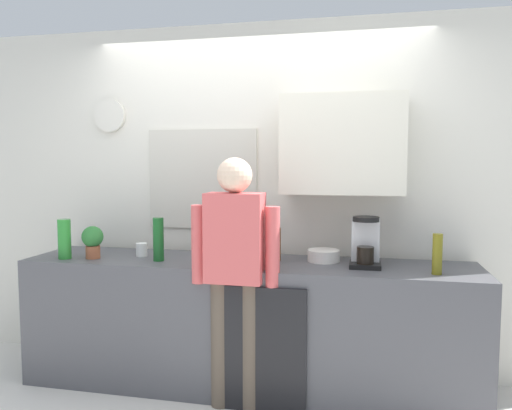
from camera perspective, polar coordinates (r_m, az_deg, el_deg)
The scene contains 15 objects.
ground_plane at distance 3.45m, azimuth -2.37°, elevation -22.11°, with size 8.00×8.00×0.00m, color silver.
kitchen_counter at distance 3.55m, azimuth -1.13°, elevation -13.54°, with size 3.10×0.64×0.89m, color #4C4C51.
dishwasher_panel at distance 3.22m, azimuth 0.65°, elevation -16.33°, with size 0.56×0.02×0.80m, color black.
back_wall_assembly at distance 3.75m, azimuth 1.32°, elevation 1.61°, with size 4.70×0.42×2.60m.
coffee_maker at distance 3.32m, azimuth 12.45°, elevation -4.42°, with size 0.20×0.20×0.33m.
bottle_clear_soda at distance 3.76m, azimuth -21.13°, elevation -3.66°, with size 0.09×0.09×0.28m, color #2D8C33.
bottle_amber_beer at distance 3.44m, azimuth 2.36°, elevation -4.53°, with size 0.06×0.06×0.23m, color brown.
bottle_green_wine at distance 3.50m, azimuth -11.13°, elevation -3.88°, with size 0.07×0.07×0.30m, color #195923.
bottle_dark_sauce at distance 3.28m, azimuth -2.65°, elevation -5.44°, with size 0.06×0.06×0.18m, color black.
bottle_olive_oil at distance 3.22m, azimuth 20.09°, elevation -5.30°, with size 0.06×0.06×0.25m, color olive.
cup_blue_mug at distance 3.50m, azimuth -2.21°, elevation -5.44°, with size 0.08×0.08×0.10m, color #3351B2.
cup_white_mug at distance 3.71m, azimuth -12.98°, elevation -5.02°, with size 0.08×0.08×0.10m, color white.
mixing_bowl at distance 3.46m, azimuth 7.76°, elevation -5.78°, with size 0.22×0.22×0.08m, color white.
potted_plant at distance 3.70m, azimuth -18.24°, elevation -3.83°, with size 0.15×0.15×0.23m.
person_at_sink at distance 3.14m, azimuth -2.43°, elevation -6.50°, with size 0.57×0.22×1.60m.
Camera 1 is at (0.78, -2.98, 1.57)m, focal length 34.86 mm.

